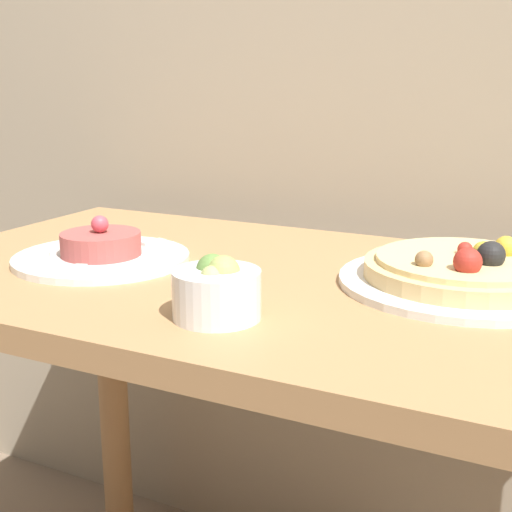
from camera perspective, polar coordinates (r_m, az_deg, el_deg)
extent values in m
cube|color=#AD7F51|center=(0.97, 1.18, -2.63)|extent=(1.08, 0.61, 0.03)
cylinder|color=#AD7F51|center=(1.54, -11.35, -10.92)|extent=(0.06, 0.06, 0.70)
cylinder|color=white|center=(0.96, 16.31, -2.01)|extent=(0.32, 0.32, 0.01)
cylinder|color=#E5C17F|center=(0.96, 16.38, -1.12)|extent=(0.26, 0.26, 0.02)
cylinder|color=beige|center=(0.95, 16.44, -0.30)|extent=(0.23, 0.23, 0.01)
sphere|color=gold|center=(0.95, 17.75, 0.29)|extent=(0.03, 0.03, 0.03)
sphere|color=black|center=(0.92, 16.75, -0.14)|extent=(0.02, 0.02, 0.02)
sphere|color=#B22D23|center=(0.97, 16.38, 0.52)|extent=(0.02, 0.02, 0.02)
sphere|color=#B22D23|center=(0.89, 16.58, -0.45)|extent=(0.03, 0.03, 0.03)
sphere|color=black|center=(0.93, 18.29, 0.07)|extent=(0.04, 0.04, 0.04)
sphere|color=gold|center=(0.98, 19.37, 0.65)|extent=(0.03, 0.03, 0.03)
sphere|color=#997047|center=(0.90, 13.29, -0.29)|extent=(0.02, 0.02, 0.02)
cylinder|color=white|center=(1.07, -12.24, -0.16)|extent=(0.26, 0.26, 0.01)
cylinder|color=#B2514C|center=(1.06, -12.31, 0.97)|extent=(0.12, 0.12, 0.03)
sphere|color=#DB4C5B|center=(1.05, -12.39, 2.52)|extent=(0.03, 0.03, 0.03)
cube|color=white|center=(1.01, -8.14, -0.33)|extent=(0.04, 0.02, 0.01)
cube|color=white|center=(1.12, -8.27, 1.09)|extent=(0.03, 0.04, 0.01)
cube|color=white|center=(1.15, -13.49, 1.27)|extent=(0.04, 0.04, 0.01)
cube|color=white|center=(1.07, -17.23, 0.05)|extent=(0.04, 0.04, 0.01)
cube|color=white|center=(0.98, -14.18, -1.07)|extent=(0.03, 0.04, 0.01)
cylinder|color=white|center=(0.80, -3.17, -3.08)|extent=(0.10, 0.10, 0.06)
sphere|color=#8EA34C|center=(0.79, -3.27, -1.53)|extent=(0.02, 0.02, 0.02)
sphere|color=#B7BC70|center=(0.78, -3.59, -1.67)|extent=(0.03, 0.03, 0.03)
sphere|color=#A3B25B|center=(0.79, -2.63, -1.30)|extent=(0.04, 0.04, 0.04)
sphere|color=#668E42|center=(0.80, -3.51, -1.11)|extent=(0.04, 0.04, 0.04)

